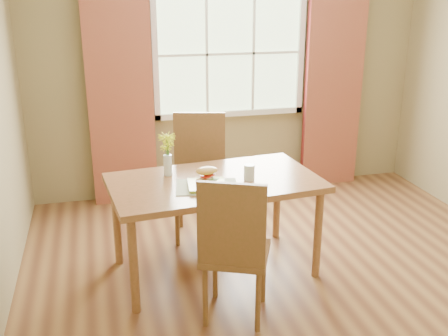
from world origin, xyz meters
TOP-DOWN VIEW (x-y plane):
  - room at (0.00, 0.00)m, footprint 4.24×3.84m
  - window at (0.00, 1.87)m, footprint 1.62×0.06m
  - curtain_left at (-1.15, 1.78)m, footprint 0.65×0.08m
  - curtain_right at (1.15, 1.78)m, footprint 0.65×0.08m
  - dining_table at (-0.56, 0.16)m, footprint 1.66×1.05m
  - chair_near at (-0.60, -0.54)m, footprint 0.57×0.57m
  - chair_far at (-0.54, 0.88)m, footprint 0.56×0.56m
  - placemat at (-0.65, 0.03)m, footprint 0.50×0.40m
  - plate at (-0.65, 0.02)m, footprint 0.30×0.30m
  - croissant_sandwich at (-0.65, 0.06)m, footprint 0.18×0.13m
  - water_glass at (-0.31, 0.10)m, footprint 0.08×0.08m
  - flower_vase at (-0.89, 0.35)m, footprint 0.14×0.14m

SIDE VIEW (x-z plane):
  - chair_near at x=-0.60m, z-range 0.05..1.09m
  - chair_far at x=-0.54m, z-range 0.05..1.16m
  - dining_table at x=-0.56m, z-range 0.31..1.08m
  - placemat at x=-0.65m, z-range 0.77..0.78m
  - plate at x=-0.65m, z-range 0.78..0.79m
  - water_glass at x=-0.31m, z-range 0.77..0.89m
  - croissant_sandwich at x=-0.65m, z-range 0.79..0.91m
  - flower_vase at x=-0.89m, z-range 0.81..1.15m
  - curtain_left at x=-1.15m, z-range 0.00..2.20m
  - curtain_right at x=1.15m, z-range 0.00..2.20m
  - room at x=0.00m, z-range -0.02..2.72m
  - window at x=0.00m, z-range 0.84..2.16m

